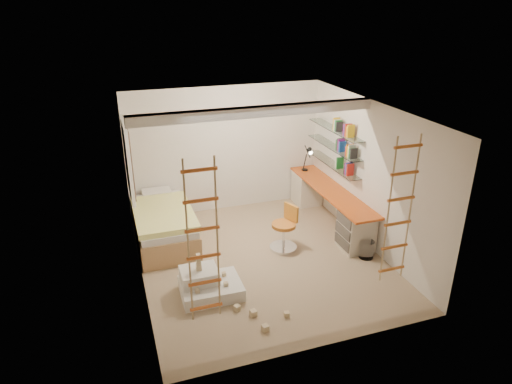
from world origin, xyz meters
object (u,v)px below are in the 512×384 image
object	(u,v)px
bed	(164,224)
swivel_chair	(285,233)
desk	(329,205)
play_platform	(208,285)

from	to	relation	value
bed	swivel_chair	xyz separation A→B (m)	(1.99, -0.99, -0.03)
desk	swivel_chair	bearing A→B (deg)	-152.47
bed	swivel_chair	world-z (taller)	swivel_chair
bed	play_platform	size ratio (longest dim) A/B	2.18
bed	play_platform	world-z (taller)	bed
swivel_chair	play_platform	distance (m)	1.85
bed	play_platform	xyz separation A→B (m)	(0.38, -1.88, -0.17)
desk	swivel_chair	world-z (taller)	swivel_chair
bed	swivel_chair	distance (m)	2.23
desk	play_platform	bearing A→B (deg)	-151.63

